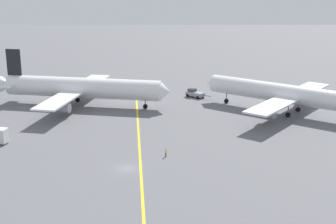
% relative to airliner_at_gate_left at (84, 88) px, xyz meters
% --- Properties ---
extents(ground_plane, '(600.00, 600.00, 0.00)m').
position_rel_airliner_at_gate_left_xyz_m(ground_plane, '(16.95, -48.02, -5.16)').
color(ground_plane, slate).
extents(taxiway_stripe, '(9.87, 119.67, 0.01)m').
position_rel_airliner_at_gate_left_xyz_m(taxiway_stripe, '(18.75, -38.02, -5.16)').
color(taxiway_stripe, yellow).
rests_on(taxiway_stripe, ground).
extents(airliner_at_gate_left, '(51.29, 45.25, 15.91)m').
position_rel_airliner_at_gate_left_xyz_m(airliner_at_gate_left, '(0.00, 0.00, 0.00)').
color(airliner_at_gate_left, white).
rests_on(airliner_at_gate_left, ground).
extents(airliner_being_pushed, '(42.68, 38.16, 16.76)m').
position_rel_airliner_at_gate_left_xyz_m(airliner_being_pushed, '(56.73, -8.05, 0.18)').
color(airliner_being_pushed, white).
rests_on(airliner_being_pushed, ground).
extents(pushback_tug, '(7.62, 7.00, 2.84)m').
position_rel_airliner_at_gate_left_xyz_m(pushback_tug, '(33.19, 10.11, -3.96)').
color(pushback_tug, gray).
rests_on(pushback_tug, ground).
extents(ground_crew_ramp_agent_by_cones, '(0.36, 0.36, 1.64)m').
position_rel_airliner_at_gate_left_xyz_m(ground_crew_ramp_agent_by_cones, '(24.41, -41.55, -4.31)').
color(ground_crew_ramp_agent_by_cones, '#4C4C51').
rests_on(ground_crew_ramp_agent_by_cones, ground).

